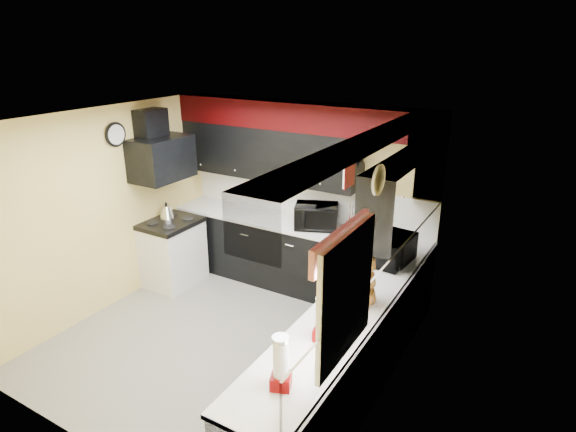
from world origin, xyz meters
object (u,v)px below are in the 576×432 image
object	(u,v)px
microwave	(392,249)
utensil_crock	(352,228)
knife_block	(375,231)
toaster_oven	(316,216)
kettle	(167,212)

from	to	relation	value
microwave	utensil_crock	size ratio (longest dim) A/B	3.86
knife_block	toaster_oven	bearing A→B (deg)	-151.75
microwave	kettle	size ratio (longest dim) A/B	2.85
toaster_oven	knife_block	distance (m)	0.78
utensil_crock	knife_block	distance (m)	0.30
toaster_oven	knife_block	world-z (taller)	toaster_oven
toaster_oven	microwave	bearing A→B (deg)	-44.79
toaster_oven	utensil_crock	size ratio (longest dim) A/B	3.73
microwave	utensil_crock	distance (m)	0.89
toaster_oven	microwave	size ratio (longest dim) A/B	0.97
kettle	knife_block	bearing A→B (deg)	14.92
toaster_oven	microwave	xyz separation A→B (m)	(1.17, -0.49, -0.00)
utensil_crock	kettle	world-z (taller)	kettle
microwave	kettle	world-z (taller)	microwave
utensil_crock	knife_block	bearing A→B (deg)	-0.05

